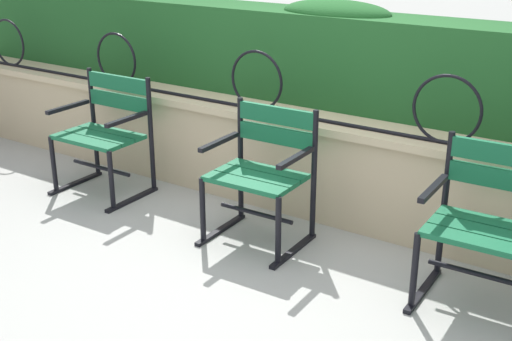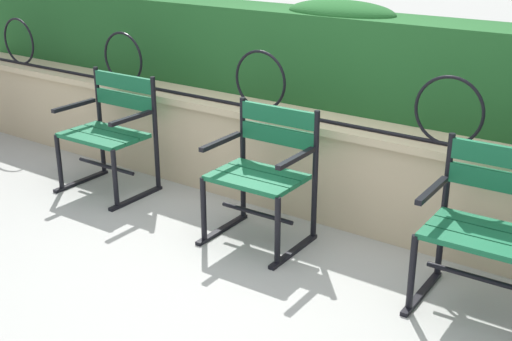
% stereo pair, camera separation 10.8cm
% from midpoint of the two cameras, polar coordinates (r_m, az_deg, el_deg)
% --- Properties ---
extents(ground_plane, '(60.00, 60.00, 0.00)m').
position_cam_midpoint_polar(ground_plane, '(4.04, -0.21, -7.80)').
color(ground_plane, '#9E9E99').
extents(stone_wall, '(7.79, 0.41, 0.68)m').
position_cam_midpoint_polar(stone_wall, '(4.59, 6.31, 0.39)').
color(stone_wall, tan).
rests_on(stone_wall, ground).
extents(iron_arch_fence, '(7.24, 0.02, 0.42)m').
position_cam_midpoint_polar(iron_arch_fence, '(4.57, 1.96, 7.07)').
color(iron_arch_fence, black).
rests_on(iron_arch_fence, stone_wall).
extents(hedge_row, '(7.63, 0.47, 0.77)m').
position_cam_midpoint_polar(hedge_row, '(4.76, 8.99, 9.53)').
color(hedge_row, '#1E5123').
rests_on(hedge_row, stone_wall).
extents(park_chair_left, '(0.63, 0.53, 0.87)m').
position_cam_midpoint_polar(park_chair_left, '(5.05, -11.67, 3.47)').
color(park_chair_left, '#145B38').
rests_on(park_chair_left, ground).
extents(park_chair_centre, '(0.60, 0.53, 0.85)m').
position_cam_midpoint_polar(park_chair_centre, '(4.15, 1.42, -0.00)').
color(park_chair_centre, '#145B38').
rests_on(park_chair_centre, ground).
extents(park_chair_right, '(0.65, 0.54, 0.86)m').
position_cam_midpoint_polar(park_chair_right, '(3.63, 20.24, -4.45)').
color(park_chair_right, '#145B38').
rests_on(park_chair_right, ground).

